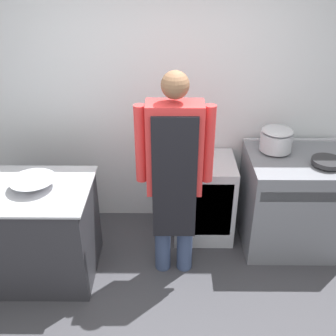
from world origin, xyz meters
TOP-DOWN VIEW (x-y plane):
  - wall_back at (0.00, 1.73)m, footprint 8.00×0.05m
  - prep_counter at (-1.15, 0.81)m, footprint 1.14×0.78m
  - stove at (1.26, 1.27)m, footprint 0.93×0.77m
  - fridge_unit at (0.41, 1.40)m, footprint 0.58×0.56m
  - person_cook at (0.10, 0.86)m, footprint 0.62×0.24m
  - mixing_bowl at (-1.04, 0.83)m, footprint 0.37×0.37m
  - stock_pot at (1.05, 1.41)m, footprint 0.30×0.30m
  - saute_pan at (1.44, 1.14)m, footprint 0.27×0.27m

SIDE VIEW (x-z plane):
  - fridge_unit at x=0.41m, z-range 0.00..0.83m
  - prep_counter at x=-1.15m, z-range 0.00..0.89m
  - stove at x=1.26m, z-range -0.01..0.95m
  - mixing_bowl at x=-1.04m, z-range 0.89..0.97m
  - saute_pan at x=1.44m, z-range 0.96..1.00m
  - person_cook at x=0.10m, z-range 0.13..1.98m
  - stock_pot at x=1.05m, z-range 0.96..1.18m
  - wall_back at x=0.00m, z-range 0.00..2.70m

